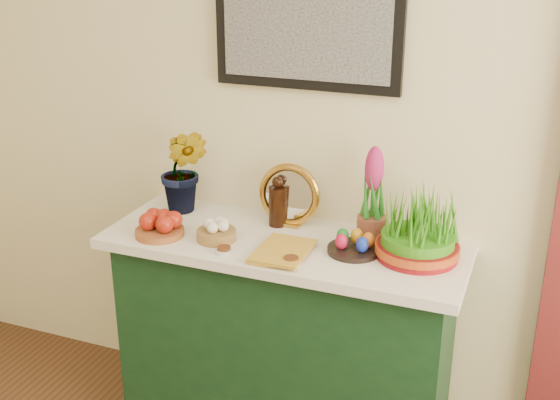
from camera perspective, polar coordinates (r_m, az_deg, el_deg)
The scene contains 13 objects.
sideboard at distance 2.93m, azimuth 0.37°, elevation -11.52°, with size 1.30×0.45×0.85m, color #14381A.
tablecloth at distance 2.71m, azimuth 0.39°, elevation -3.58°, with size 1.40×0.55×0.04m, color silver.
hyacinth_green at distance 2.92m, azimuth -7.87°, elevation 3.51°, with size 0.24×0.21×0.48m, color #267821.
apple_bowl at distance 2.76m, azimuth -9.79°, elevation -2.09°, with size 0.20×0.20×0.10m.
garlic_basket at distance 2.70m, azimuth -5.21°, elevation -2.56°, with size 0.17×0.17×0.08m.
vinegar_cruet at distance 2.80m, azimuth -0.20°, elevation -0.33°, with size 0.07×0.07×0.21m.
mirror at distance 2.79m, azimuth 0.75°, elevation 0.35°, with size 0.26×0.07×0.26m.
book at distance 2.60m, azimuth -1.73°, elevation -3.81°, with size 0.17×0.25×0.03m, color gold.
spice_dish_left at distance 2.60m, azimuth -4.58°, elevation -4.10°, with size 0.06×0.06×0.03m.
spice_dish_right at distance 2.51m, azimuth 0.91°, elevation -4.98°, with size 0.07×0.07×0.03m.
egg_plate at distance 2.60m, azimuth 6.02°, elevation -3.66°, with size 0.25×0.25×0.08m.
hyacinth_pink at distance 2.67m, azimuth 7.56°, elevation 0.15°, with size 0.11×0.11×0.37m.
wheatgrass_sabzeh at distance 2.56m, azimuth 11.19°, elevation -2.39°, with size 0.31×0.31×0.25m.
Camera 1 is at (0.74, -0.30, 2.01)m, focal length 45.00 mm.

